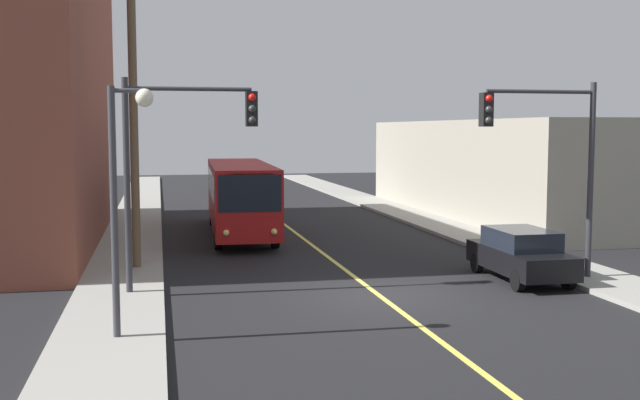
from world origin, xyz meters
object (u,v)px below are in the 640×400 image
Objects in this scene: parked_car_black at (520,254)px; traffic_signal_right_corner at (546,143)px; traffic_signal_left_corner at (182,144)px; utility_pole_near at (133,90)px; street_lamp_left at (124,174)px; city_bus at (240,194)px.

parked_car_black is 3.54m from traffic_signal_right_corner.
parked_car_black is 10.92m from traffic_signal_left_corner.
utility_pole_near is 13.23m from traffic_signal_right_corner.
street_lamp_left is (-1.42, -4.71, -0.56)m from traffic_signal_left_corner.
street_lamp_left is (0.02, -8.72, -2.26)m from utility_pole_near.
parked_car_black is at bearing -19.23° from utility_pole_near.
traffic_signal_right_corner reaches higher than city_bus.
utility_pole_near reaches higher than city_bus.
utility_pole_near is (-11.80, 4.12, 5.16)m from parked_car_black.
traffic_signal_left_corner is 1.09× the size of street_lamp_left.
traffic_signal_left_corner is (1.44, -4.01, -1.70)m from utility_pole_near.
street_lamp_left is (-4.29, -16.91, 1.92)m from city_bus.
traffic_signal_left_corner is (-2.88, -12.21, 2.49)m from city_bus.
city_bus is at bearing 121.70° from traffic_signal_right_corner.
street_lamp_left is at bearing -158.62° from parked_car_black.
city_bus is 2.77× the size of parked_car_black.
street_lamp_left is at bearing -89.84° from utility_pole_near.
traffic_signal_right_corner is at bearing -3.49° from traffic_signal_left_corner.
street_lamp_left reaches higher than parked_car_black.
city_bus is at bearing 62.21° from utility_pole_near.
traffic_signal_left_corner is 4.95m from street_lamp_left.
traffic_signal_left_corner and traffic_signal_right_corner have the same top height.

